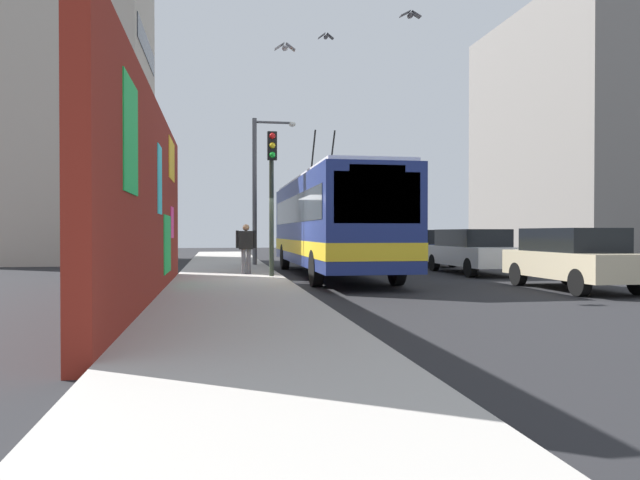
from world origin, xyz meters
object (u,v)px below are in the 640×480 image
at_px(parked_car_champagne, 573,257).
at_px(pedestrian_midblock, 246,245).
at_px(street_lamp, 260,180).
at_px(parked_car_white, 472,250).
at_px(parked_car_navy, 421,247).
at_px(traffic_light, 272,179).
at_px(city_bus, 331,221).

bearing_deg(parked_car_champagne, pedestrian_midblock, 57.59).
distance_m(parked_car_champagne, street_lamp, 13.15).
bearing_deg(parked_car_white, pedestrian_midblock, 96.70).
bearing_deg(parked_car_white, street_lamp, 57.82).
distance_m(parked_car_navy, traffic_light, 10.71).
distance_m(parked_car_champagne, parked_car_white, 6.07).
relative_size(city_bus, parked_car_white, 2.39).
height_order(parked_car_champagne, parked_car_navy, same).
relative_size(parked_car_champagne, parked_car_white, 0.87).
xyz_separation_m(city_bus, parked_car_white, (0.32, -5.20, -1.01)).
distance_m(city_bus, traffic_light, 3.05).
distance_m(city_bus, pedestrian_midblock, 3.04).
relative_size(parked_car_white, traffic_light, 1.13).
bearing_deg(traffic_light, street_lamp, -1.00).
relative_size(traffic_light, street_lamp, 0.72).
relative_size(parked_car_white, parked_car_navy, 1.13).
bearing_deg(city_bus, parked_car_navy, -42.43).
bearing_deg(parked_car_navy, parked_car_champagne, 180.00).
bearing_deg(pedestrian_midblock, traffic_light, -147.99).
distance_m(traffic_light, street_lamp, 6.67).
height_order(city_bus, parked_car_white, city_bus).
bearing_deg(traffic_light, city_bus, -50.42).
height_order(parked_car_champagne, pedestrian_midblock, pedestrian_midblock).
xyz_separation_m(city_bus, street_lamp, (4.87, 2.03, 1.79)).
relative_size(city_bus, pedestrian_midblock, 7.46).
xyz_separation_m(parked_car_navy, street_lamp, (-0.82, 7.23, 2.80)).
height_order(city_bus, street_lamp, street_lamp).
bearing_deg(traffic_light, pedestrian_midblock, 32.01).
bearing_deg(parked_car_navy, parked_car_white, 180.00).
bearing_deg(parked_car_champagne, city_bus, 42.11).
height_order(parked_car_white, parked_car_navy, same).
distance_m(parked_car_white, parked_car_navy, 5.37).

